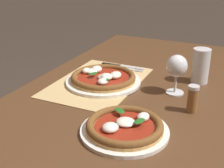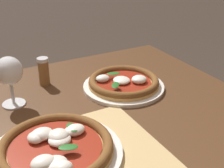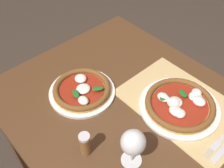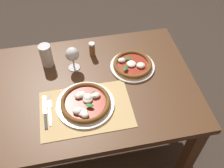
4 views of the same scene
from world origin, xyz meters
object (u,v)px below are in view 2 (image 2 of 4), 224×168
at_px(pizza_far, 124,83).
at_px(pepper_shaker, 44,71).
at_px(pizza_near, 56,149).
at_px(wine_glass, 9,73).

distance_m(pizza_far, pepper_shaker, 0.27).
xyz_separation_m(pizza_near, pepper_shaker, (0.10, 0.39, 0.03)).
bearing_deg(pizza_far, pepper_shaker, 145.04).
height_order(wine_glass, pepper_shaker, wine_glass).
bearing_deg(wine_glass, pepper_shaker, 35.83).
distance_m(pizza_near, pizza_far, 0.39).
height_order(pizza_far, pepper_shaker, pepper_shaker).
bearing_deg(pepper_shaker, pizza_near, -103.92).
relative_size(pizza_near, wine_glass, 2.02).
height_order(pizza_near, pepper_shaker, pepper_shaker).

